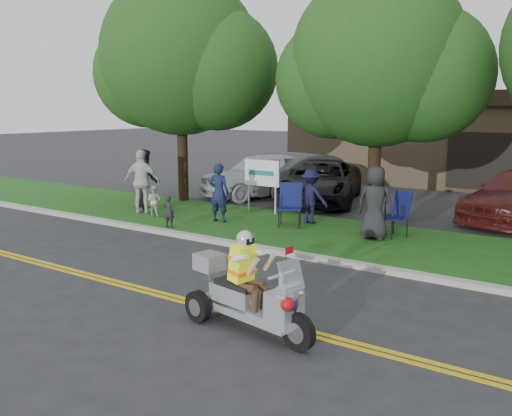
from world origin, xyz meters
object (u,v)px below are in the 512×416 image
Objects in this scene: lawn_chair_b at (290,202)px; parked_car_left at (296,174)px; lawn_chair_a at (398,211)px; spectator_adult_right at (142,181)px; parked_car_far_left at (262,174)px; trike_scooter at (246,296)px; spectator_adult_left at (219,193)px; parked_car_mid at (321,182)px; spectator_adult_mid at (145,179)px.

parked_car_left is at bearing 93.63° from lawn_chair_b.
spectator_adult_right is (-7.64, -1.42, 0.33)m from lawn_chair_a.
lawn_chair_a is 7.74m from parked_car_far_left.
trike_scooter is 1.20× the size of spectator_adult_right.
spectator_adult_right is (-2.79, -0.28, 0.14)m from spectator_adult_left.
parked_car_mid reaches higher than lawn_chair_a.
parked_car_mid is (2.50, -0.00, -0.09)m from parked_car_far_left.
spectator_adult_mid is (-8.10, -0.83, 0.31)m from lawn_chair_a.
spectator_adult_left reaches higher than lawn_chair_b.
trike_scooter reaches higher than lawn_chair_b.
trike_scooter reaches higher than lawn_chair_a.
lawn_chair_a is 0.24× the size of parked_car_left.
lawn_chair_b is at bearing -171.66° from spectator_adult_left.
lawn_chair_b is at bearing 125.75° from trike_scooter.
parked_car_far_left is at bearing -104.62° from parked_car_left.
parked_car_left is 0.89× the size of parked_car_mid.
spectator_adult_mid reaches higher than lawn_chair_a.
spectator_adult_mid reaches higher than parked_car_left.
parked_car_far_left is (0.95, 5.31, -0.25)m from spectator_adult_right.
lawn_chair_a is at bearing 169.32° from spectator_adult_right.
spectator_adult_left is 5.08m from parked_car_mid.
spectator_adult_left is 0.88× the size of spectator_adult_mid.
parked_car_far_left is (-1.84, 5.03, -0.11)m from spectator_adult_left.
parked_car_far_left is (1.41, 4.72, -0.23)m from spectator_adult_mid.
lawn_chair_b is 2.09m from spectator_adult_left.
lawn_chair_b is 5.80m from parked_car_far_left.
spectator_adult_left is (-4.95, 5.67, 0.41)m from trike_scooter.
parked_car_far_left is 0.91× the size of parked_car_mid.
parked_car_left is at bearing 127.44° from parked_car_mid.
spectator_adult_right is 6.67m from parked_car_left.
spectator_adult_right is at bearing -83.01° from parked_car_left.
trike_scooter is at bearing 173.01° from spectator_adult_mid.
trike_scooter is at bearing 123.88° from spectator_adult_right.
parked_car_far_left is at bearing -179.30° from lawn_chair_a.
spectator_adult_left is at bearing 173.85° from lawn_chair_b.
parked_car_far_left is at bearing 161.32° from parked_car_mid.
spectator_adult_mid is at bearing -143.27° from lawn_chair_a.
trike_scooter is 6.82m from lawn_chair_a.
parked_car_left reaches higher than lawn_chair_b.
spectator_adult_right is at bearing -141.63° from parked_car_mid.
trike_scooter is 0.48× the size of parked_car_far_left.
lawn_chair_a is at bearing -61.49° from parked_car_mid.
trike_scooter is at bearing -36.43° from parked_car_far_left.
trike_scooter is 1.99× the size of lawn_chair_b.
lawn_chair_b is at bearing -91.87° from parked_car_mid.
spectator_adult_right is at bearing 157.28° from spectator_adult_mid.
lawn_chair_b is 0.24× the size of parked_car_far_left.
spectator_adult_right reaches higher than parked_car_left.
lawn_chair_a is 8.15m from spectator_adult_mid.
spectator_adult_mid is 0.40× the size of parked_car_left.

